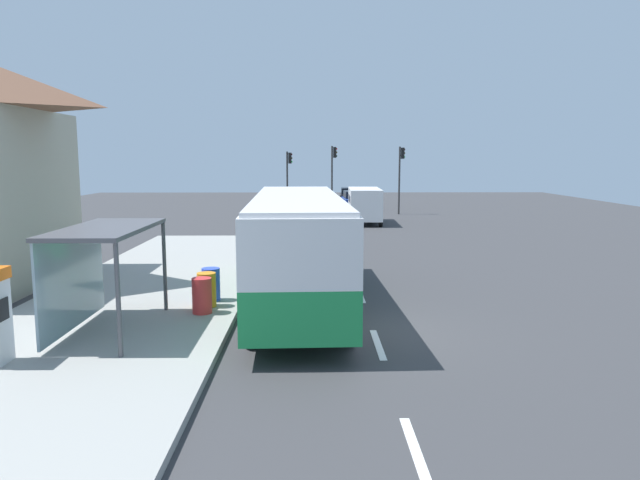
{
  "coord_description": "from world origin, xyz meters",
  "views": [
    {
      "loc": [
        -1.27,
        -14.04,
        4.27
      ],
      "look_at": [
        -1.0,
        5.77,
        1.5
      ],
      "focal_mm": 32.86,
      "sensor_mm": 36.0,
      "label": 1
    }
  ],
  "objects": [
    {
      "name": "ground_plane",
      "position": [
        0.0,
        14.0,
        -0.02
      ],
      "size": [
        56.0,
        92.0,
        0.04
      ],
      "primitive_type": "cube",
      "color": "#38383A"
    },
    {
      "name": "sidewalk_platform",
      "position": [
        -6.4,
        2.0,
        0.09
      ],
      "size": [
        6.2,
        30.0,
        0.18
      ],
      "primitive_type": "cube",
      "color": "#999993",
      "rests_on": "ground"
    },
    {
      "name": "lane_stripe_seg_0",
      "position": [
        0.25,
        -6.0,
        0.01
      ],
      "size": [
        0.16,
        2.2,
        0.01
      ],
      "primitive_type": "cube",
      "color": "silver",
      "rests_on": "ground"
    },
    {
      "name": "lane_stripe_seg_1",
      "position": [
        0.25,
        -1.0,
        0.01
      ],
      "size": [
        0.16,
        2.2,
        0.01
      ],
      "primitive_type": "cube",
      "color": "silver",
      "rests_on": "ground"
    },
    {
      "name": "lane_stripe_seg_2",
      "position": [
        0.25,
        4.0,
        0.01
      ],
      "size": [
        0.16,
        2.2,
        0.01
      ],
      "primitive_type": "cube",
      "color": "silver",
      "rests_on": "ground"
    },
    {
      "name": "lane_stripe_seg_3",
      "position": [
        0.25,
        9.0,
        0.01
      ],
      "size": [
        0.16,
        2.2,
        0.01
      ],
      "primitive_type": "cube",
      "color": "silver",
      "rests_on": "ground"
    },
    {
      "name": "lane_stripe_seg_4",
      "position": [
        0.25,
        14.0,
        0.01
      ],
      "size": [
        0.16,
        2.2,
        0.01
      ],
      "primitive_type": "cube",
      "color": "silver",
      "rests_on": "ground"
    },
    {
      "name": "lane_stripe_seg_5",
      "position": [
        0.25,
        19.0,
        0.01
      ],
      "size": [
        0.16,
        2.2,
        0.01
      ],
      "primitive_type": "cube",
      "color": "silver",
      "rests_on": "ground"
    },
    {
      "name": "lane_stripe_seg_6",
      "position": [
        0.25,
        24.0,
        0.01
      ],
      "size": [
        0.16,
        2.2,
        0.01
      ],
      "primitive_type": "cube",
      "color": "silver",
      "rests_on": "ground"
    },
    {
      "name": "lane_stripe_seg_7",
      "position": [
        0.25,
        29.0,
        0.01
      ],
      "size": [
        0.16,
        2.2,
        0.01
      ],
      "primitive_type": "cube",
      "color": "silver",
      "rests_on": "ground"
    },
    {
      "name": "bus",
      "position": [
        -1.71,
        2.79,
        1.84
      ],
      "size": [
        2.89,
        11.09,
        3.21
      ],
      "color": "#1E8C47",
      "rests_on": "ground"
    },
    {
      "name": "white_van",
      "position": [
        2.2,
        24.49,
        1.34
      ],
      "size": [
        2.16,
        5.26,
        2.3
      ],
      "color": "white",
      "rests_on": "ground"
    },
    {
      "name": "sedan_near",
      "position": [
        2.3,
        41.52,
        0.79
      ],
      "size": [
        1.98,
        4.47,
        1.52
      ],
      "color": "black",
      "rests_on": "ground"
    },
    {
      "name": "sedan_far",
      "position": [
        2.3,
        35.62,
        0.79
      ],
      "size": [
        1.99,
        4.47,
        1.52
      ],
      "color": "navy",
      "rests_on": "ground"
    },
    {
      "name": "recycling_bin_red",
      "position": [
        -4.2,
        1.18,
        0.66
      ],
      "size": [
        0.52,
        0.52,
        0.95
      ],
      "primitive_type": "cylinder",
      "color": "red",
      "rests_on": "sidewalk_platform"
    },
    {
      "name": "recycling_bin_orange",
      "position": [
        -4.2,
        1.88,
        0.66
      ],
      "size": [
        0.52,
        0.52,
        0.95
      ],
      "primitive_type": "cylinder",
      "color": "orange",
      "rests_on": "sidewalk_platform"
    },
    {
      "name": "recycling_bin_blue",
      "position": [
        -4.2,
        2.58,
        0.66
      ],
      "size": [
        0.52,
        0.52,
        0.95
      ],
      "primitive_type": "cylinder",
      "color": "blue",
      "rests_on": "sidewalk_platform"
    },
    {
      "name": "traffic_light_near_side",
      "position": [
        5.5,
        30.77,
        3.42
      ],
      "size": [
        0.49,
        0.28,
        5.16
      ],
      "color": "#2D2D2D",
      "rests_on": "ground"
    },
    {
      "name": "traffic_light_far_side",
      "position": [
        -3.1,
        31.57,
        3.2
      ],
      "size": [
        0.49,
        0.28,
        4.79
      ],
      "color": "#2D2D2D",
      "rests_on": "ground"
    },
    {
      "name": "traffic_light_median",
      "position": [
        0.4,
        32.37,
        3.47
      ],
      "size": [
        0.49,
        0.28,
        5.23
      ],
      "color": "#2D2D2D",
      "rests_on": "ground"
    },
    {
      "name": "bus_shelter",
      "position": [
        -6.41,
        -0.38,
        2.1
      ],
      "size": [
        1.8,
        4.0,
        2.5
      ],
      "color": "#4C4C51",
      "rests_on": "sidewalk_platform"
    }
  ]
}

